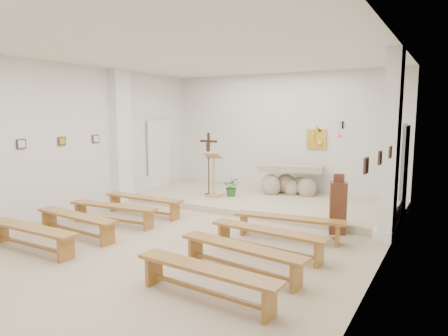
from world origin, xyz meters
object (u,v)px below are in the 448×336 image
Objects in this scene: lectern at (213,174)px; altar at (289,182)px; bench_right_front at (289,222)px; bench_left_third at (76,220)px; bench_left_fourth at (30,233)px; bench_left_front at (144,201)px; bench_left_second at (113,210)px; bench_right_fourth at (206,275)px; donation_pedestal at (338,207)px; bench_right_second at (268,236)px; bench_right_third at (241,253)px; crucifix_stand at (209,159)px.

altar is at bearing 35.09° from lectern.
bench_right_front and bench_left_third have the same top height.
bench_right_front is 4.58m from bench_left_fourth.
lectern is 2.16m from bench_left_front.
bench_left_second is 1.00× the size of bench_right_fourth.
bench_left_second is at bearing -175.24° from donation_pedestal.
bench_left_fourth is (0.00, -0.95, 0.00)m from bench_left_third.
bench_right_second is (-0.68, -1.82, -0.19)m from donation_pedestal.
crucifix_stand is at bearing 134.66° from bench_right_third.
lectern is at bearing -32.59° from crucifix_stand.
donation_pedestal is (3.60, -1.15, -0.22)m from lectern.
altar reaches higher than bench_right_front.
altar is 1.50× the size of lectern.
bench_right_front is 3.70m from bench_left_second.
bench_left_front and bench_right_second have the same top height.
bench_left_second is at bearing -175.72° from bench_right_second.
crucifix_stand reaches higher than altar.
lectern is 3.07m from bench_left_second.
crucifix_stand is at bearing 75.50° from bench_left_second.
bench_left_front is at bearing 158.77° from bench_right_third.
bench_left_third is (-2.29, -5.26, -0.16)m from altar.
bench_left_fourth is (-3.58, -0.95, 0.00)m from bench_right_third.
bench_right_front and bench_right_second have the same top height.
bench_right_front and bench_right_third have the same top height.
crucifix_stand reaches higher than bench_left_second.
bench_left_third is at bearing 89.50° from bench_left_fourth.
bench_right_third is at bearing -122.17° from donation_pedestal.
bench_left_third is at bearing -99.72° from crucifix_stand.
bench_right_second is 3.70m from bench_left_third.
lectern is 4.18m from bench_right_second.
bench_right_second is (1.29, -4.31, -0.16)m from altar.
crucifix_stand is at bearing 87.79° from bench_left_third.
bench_right_second is 1.01× the size of bench_left_fourth.
bench_right_third is 0.95m from bench_right_fourth.
bench_left_second is 0.95m from bench_left_third.
bench_right_fourth is at bearing -85.72° from bench_right_second.
crucifix_stand reaches higher than bench_right_second.
donation_pedestal is 0.57× the size of bench_left_fourth.
bench_left_fourth is at bearing -86.09° from bench_left_third.
crucifix_stand reaches higher than bench_left_third.
altar reaches higher than bench_left_front.
donation_pedestal is 0.57× the size of bench_left_third.
donation_pedestal is 2.86m from bench_right_third.
altar is at bearing 55.47° from bench_left_second.
altar is at bearing 104.78° from bench_right_fourth.
bench_left_third is (-4.26, -2.77, -0.19)m from donation_pedestal.
bench_right_second and bench_left_fourth have the same top height.
lectern is 0.72× the size of crucifix_stand.
bench_left_front is 2.86m from bench_left_fourth.
bench_left_second is at bearing 155.08° from bench_right_fourth.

